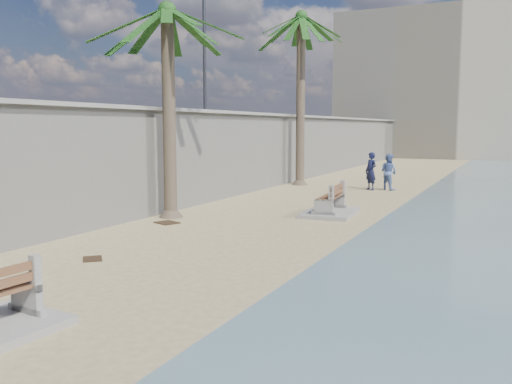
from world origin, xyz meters
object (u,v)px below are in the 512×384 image
(bench_far, at_px, (330,202))
(palm_back, at_px, (301,19))
(palm_mid, at_px, (167,13))
(person_a, at_px, (371,168))
(person_b, at_px, (389,170))

(bench_far, distance_m, palm_back, 12.37)
(palm_mid, bearing_deg, palm_back, 89.19)
(palm_mid, bearing_deg, bench_far, 31.09)
(palm_back, distance_m, person_a, 8.22)
(palm_mid, xyz_separation_m, person_a, (4.00, 10.57, -5.49))
(palm_back, relative_size, person_b, 4.92)
(palm_back, distance_m, person_b, 8.65)
(bench_far, xyz_separation_m, person_a, (-0.56, 7.82, 0.59))
(palm_back, height_order, person_b, palm_back)
(person_a, height_order, person_b, person_a)
(bench_far, xyz_separation_m, person_b, (0.21, 8.11, 0.51))
(person_b, bearing_deg, person_a, 48.14)
(person_a, bearing_deg, palm_back, -154.93)
(person_b, bearing_deg, palm_back, 22.41)
(person_b, bearing_deg, palm_mid, 93.81)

